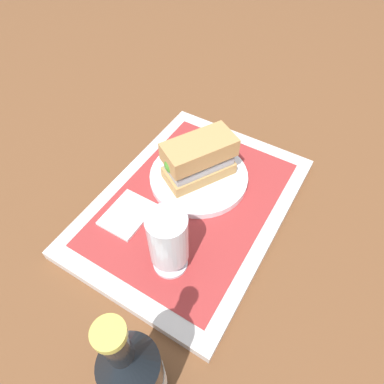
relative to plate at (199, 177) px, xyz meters
The scene contains 8 objects.
ground_plane 0.06m from the plate, 17.74° to the left, with size 3.00×3.00×0.00m, color brown.
tray 0.06m from the plate, 17.74° to the left, with size 0.44×0.32×0.02m, color silver.
placemat 0.06m from the plate, 17.74° to the left, with size 0.38×0.27×0.00m, color #9E2D2D.
plate is the anchor object (origin of this frame).
sandwich 0.05m from the plate, 29.82° to the right, with size 0.14×0.12×0.08m.
beer_glass 0.20m from the plate, 16.26° to the left, with size 0.06×0.06×0.12m.
napkin_folded 0.16m from the plate, 25.18° to the right, with size 0.09×0.07×0.01m, color white.
beer_bottle 0.38m from the plate, 19.34° to the left, with size 0.07×0.07×0.27m.
Camera 1 is at (0.33, 0.20, 0.53)m, focal length 32.01 mm.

